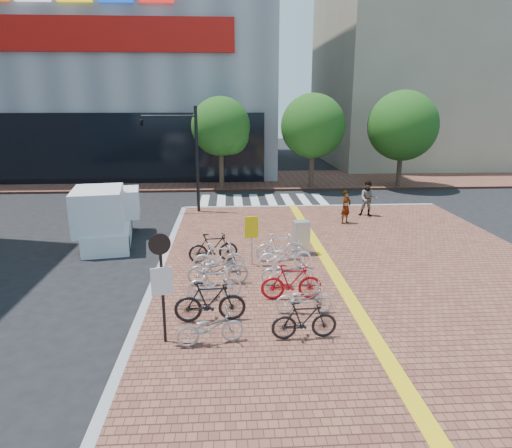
{
  "coord_description": "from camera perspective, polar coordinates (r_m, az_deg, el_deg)",
  "views": [
    {
      "loc": [
        -1.53,
        -12.59,
        5.83
      ],
      "look_at": [
        -0.53,
        4.03,
        1.3
      ],
      "focal_mm": 32.0,
      "sensor_mm": 36.0,
      "label": 1
    }
  ],
  "objects": [
    {
      "name": "kerb_west",
      "position": [
        9.84,
        -18.61,
        -21.48
      ],
      "size": [
        0.25,
        34.0,
        0.15
      ],
      "primitive_type": "cube",
      "color": "gray",
      "rests_on": "ground"
    },
    {
      "name": "pedestrian_a",
      "position": [
        22.01,
        11.17,
        2.1
      ],
      "size": [
        0.69,
        0.64,
        1.58
      ],
      "primitive_type": "imported",
      "rotation": [
        0.0,
        0.0,
        0.61
      ],
      "color": "gray",
      "rests_on": "sidewalk"
    },
    {
      "name": "yellow_sign",
      "position": [
        15.94,
        -0.54,
        -0.96
      ],
      "size": [
        0.48,
        0.15,
        1.79
      ],
      "color": "#B7B7BC",
      "rests_on": "sidewalk"
    },
    {
      "name": "ground",
      "position": [
        13.96,
        3.21,
        -9.5
      ],
      "size": [
        120.0,
        120.0,
        0.0
      ],
      "primitive_type": "plane",
      "color": "black",
      "rests_on": "ground"
    },
    {
      "name": "far_sidewalk",
      "position": [
        34.11,
        -0.83,
        5.51
      ],
      "size": [
        70.0,
        8.0,
        0.15
      ],
      "primitive_type": "cube",
      "color": "brown",
      "rests_on": "ground"
    },
    {
      "name": "bike_11",
      "position": [
        16.65,
        2.95,
        -2.86
      ],
      "size": [
        1.78,
        0.73,
        1.04
      ],
      "primitive_type": "imported",
      "rotation": [
        0.0,
        0.0,
        1.72
      ],
      "color": "silver",
      "rests_on": "sidewalk"
    },
    {
      "name": "box_truck",
      "position": [
        19.96,
        -18.1,
        0.89
      ],
      "size": [
        2.5,
        4.46,
        2.44
      ],
      "color": "silver",
      "rests_on": "ground"
    },
    {
      "name": "bike_1",
      "position": [
        12.22,
        -5.77,
        -9.59
      ],
      "size": [
        1.92,
        0.64,
        1.13
      ],
      "primitive_type": "imported",
      "rotation": [
        0.0,
        0.0,
        1.63
      ],
      "color": "black",
      "rests_on": "sidewalk"
    },
    {
      "name": "tactile_strip",
      "position": [
        10.11,
        18.81,
        -19.84
      ],
      "size": [
        0.4,
        34.0,
        0.01
      ],
      "primitive_type": "cube",
      "color": "yellow",
      "rests_on": "sidewalk"
    },
    {
      "name": "crosswalk",
      "position": [
        27.29,
        0.9,
        2.9
      ],
      "size": [
        7.5,
        4.0,
        0.01
      ],
      "color": "silver",
      "rests_on": "ground"
    },
    {
      "name": "bike_0",
      "position": [
        11.23,
        -5.76,
        -12.74
      ],
      "size": [
        1.71,
        0.88,
        0.86
      ],
      "primitive_type": "imported",
      "rotation": [
        0.0,
        0.0,
        1.77
      ],
      "color": "#B7B7BC",
      "rests_on": "sidewalk"
    },
    {
      "name": "notice_sign",
      "position": [
        10.92,
        -11.73,
        -6.28
      ],
      "size": [
        0.5,
        0.19,
        2.76
      ],
      "color": "black",
      "rests_on": "sidewalk"
    },
    {
      "name": "bike_10",
      "position": [
        15.8,
        3.68,
        -3.99
      ],
      "size": [
        1.92,
        0.82,
        0.98
      ],
      "primitive_type": "imported",
      "rotation": [
        0.0,
        0.0,
        1.66
      ],
      "color": "white",
      "rests_on": "sidewalk"
    },
    {
      "name": "bike_5",
      "position": [
        16.54,
        -5.36,
        -2.96
      ],
      "size": [
        1.85,
        0.82,
        1.08
      ],
      "primitive_type": "imported",
      "rotation": [
        0.0,
        0.0,
        1.75
      ],
      "color": "black",
      "rests_on": "sidewalk"
    },
    {
      "name": "bike_9",
      "position": [
        14.49,
        3.99,
        -6.02
      ],
      "size": [
        1.71,
        0.66,
        0.89
      ],
      "primitive_type": "imported",
      "rotation": [
        0.0,
        0.0,
        1.53
      ],
      "color": "silver",
      "rests_on": "sidewalk"
    },
    {
      "name": "street_trees",
      "position": [
        30.8,
        9.07,
        11.82
      ],
      "size": [
        16.2,
        4.6,
        6.35
      ],
      "color": "#38281E",
      "rests_on": "far_sidewalk"
    },
    {
      "name": "bike_7",
      "position": [
        12.72,
        6.05,
        -9.29
      ],
      "size": [
        1.6,
        0.56,
        0.84
      ],
      "primitive_type": "imported",
      "rotation": [
        0.0,
        0.0,
        1.57
      ],
      "color": "silver",
      "rests_on": "sidewalk"
    },
    {
      "name": "bike_3",
      "position": [
        14.56,
        -4.78,
        -5.64
      ],
      "size": [
        1.99,
        0.84,
        1.02
      ],
      "primitive_type": "imported",
      "rotation": [
        0.0,
        0.0,
        1.66
      ],
      "color": "#A1A1A6",
      "rests_on": "sidewalk"
    },
    {
      "name": "bike_8",
      "position": [
        13.49,
        4.46,
        -7.23
      ],
      "size": [
        1.8,
        0.51,
        1.08
      ],
      "primitive_type": "imported",
      "rotation": [
        0.0,
        0.0,
        1.57
      ],
      "color": "#B60D16",
      "rests_on": "sidewalk"
    },
    {
      "name": "utility_box",
      "position": [
        17.38,
        5.65,
        -1.71
      ],
      "size": [
        0.66,
        0.53,
        1.28
      ],
      "primitive_type": "cube",
      "rotation": [
        0.0,
        0.0,
        0.18
      ],
      "color": "#B2B3B7",
      "rests_on": "sidewalk"
    },
    {
      "name": "traffic_light_pole",
      "position": [
        23.84,
        -10.5,
        10.3
      ],
      "size": [
        2.91,
        1.12,
        5.41
      ],
      "color": "black",
      "rests_on": "sidewalk"
    },
    {
      "name": "pedestrian_b",
      "position": [
        23.63,
        13.84,
        3.09
      ],
      "size": [
        1.03,
        0.9,
        1.79
      ],
      "primitive_type": "imported",
      "rotation": [
        0.0,
        0.0,
        -0.3
      ],
      "color": "#535869",
      "rests_on": "sidewalk"
    },
    {
      "name": "bike_2",
      "position": [
        13.55,
        -5.24,
        -7.37
      ],
      "size": [
        1.69,
        0.7,
        0.98
      ],
      "primitive_type": "imported",
      "rotation": [
        0.0,
        0.0,
        1.72
      ],
      "color": "silver",
      "rests_on": "sidewalk"
    },
    {
      "name": "kerb_north",
      "position": [
        25.66,
        6.81,
        2.15
      ],
      "size": [
        14.0,
        0.25,
        0.15
      ],
      "primitive_type": "cube",
      "color": "gray",
      "rests_on": "ground"
    },
    {
      "name": "building_beige",
      "position": [
        48.78,
        21.24,
        17.98
      ],
      "size": [
        20.0,
        18.0,
        18.0
      ],
      "primitive_type": "cube",
      "color": "gray",
      "rests_on": "ground"
    },
    {
      "name": "department_store",
      "position": [
        47.53,
        -23.21,
        23.97
      ],
      "size": [
        36.0,
        24.27,
        28.0
      ],
      "color": "gray",
      "rests_on": "ground"
    },
    {
      "name": "sidewalk",
      "position": [
        10.55,
        24.11,
        -19.35
      ],
      "size": [
        14.0,
        34.0,
        0.15
      ],
      "primitive_type": "cube",
      "color": "brown",
      "rests_on": "ground"
    },
    {
      "name": "bike_4",
      "position": [
        15.52,
        -4.72,
        -4.23
      ],
      "size": [
        1.79,
        0.63,
        1.06
      ],
      "primitive_type": "imported",
      "rotation": [
        0.0,
        0.0,
        1.65
      ],
      "color": "white",
      "rests_on": "sidewalk"
    },
    {
      "name": "bike_6",
      "position": [
        11.44,
        6.06,
        -11.85
      ],
      "size": [
        1.66,
        0.56,
        0.98
      ],
      "primitive_type": "imported",
      "rotation": [
        0.0,
        0.0,
        1.63
      ],
      "color": "black",
      "rests_on": "sidewalk"
    }
  ]
}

